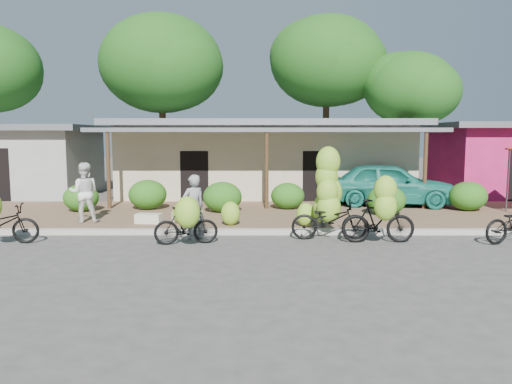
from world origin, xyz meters
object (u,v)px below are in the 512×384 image
(bike_center, at_px, (328,204))
(sack_far, at_px, (149,218))
(tree_center_right, at_px, (323,60))
(tree_near_right, at_px, (406,87))
(tree_far_center, at_px, (158,62))
(teal_van, at_px, (389,184))
(bystander, at_px, (84,193))
(bike_left, at_px, (186,222))
(bike_right, at_px, (380,216))
(vendor, at_px, (193,207))
(sack_near, at_px, (187,216))

(bike_center, bearing_deg, sack_far, 75.42)
(tree_center_right, bearing_deg, tree_near_right, -26.57)
(tree_near_right, bearing_deg, tree_far_center, 173.42)
(teal_van, bearing_deg, tree_far_center, 57.43)
(tree_center_right, relative_size, bystander, 5.17)
(bystander, bearing_deg, tree_far_center, -100.74)
(bike_left, height_order, bike_right, bike_right)
(tree_center_right, xyz_separation_m, vendor, (-5.31, -15.25, -6.00))
(bike_left, xyz_separation_m, bystander, (-3.42, 2.67, 0.42))
(bike_right, bearing_deg, bike_left, 92.08)
(bike_left, distance_m, sack_near, 2.93)
(vendor, bearing_deg, teal_van, -174.88)
(bike_left, bearing_deg, bike_right, -99.15)
(bike_left, relative_size, bystander, 0.92)
(bike_center, height_order, vendor, bike_center)
(tree_far_center, bearing_deg, tree_center_right, 3.18)
(vendor, bearing_deg, tree_center_right, -144.15)
(sack_far, height_order, vendor, vendor)
(bike_center, distance_m, teal_van, 6.12)
(vendor, distance_m, teal_van, 8.56)
(sack_far, height_order, bystander, bystander)
(bike_left, xyz_separation_m, sack_near, (-0.39, 2.89, -0.32))
(sack_far, bearing_deg, tree_center_right, 63.08)
(bike_center, height_order, sack_near, bike_center)
(tree_far_center, xyz_separation_m, bystander, (0.19, -12.86, -5.64))
(bike_right, height_order, teal_van, bike_right)
(tree_near_right, bearing_deg, sack_near, -131.28)
(tree_center_right, height_order, bike_left, tree_center_right)
(tree_near_right, relative_size, bike_right, 3.78)
(bike_left, xyz_separation_m, bike_right, (4.80, 0.19, 0.13))
(sack_near, bearing_deg, bystander, -175.86)
(tree_far_center, distance_m, teal_van, 14.94)
(bike_left, bearing_deg, sack_far, 19.04)
(bike_center, relative_size, vendor, 1.42)
(tree_far_center, distance_m, bike_right, 18.47)
(bike_center, relative_size, bike_right, 1.31)
(sack_near, bearing_deg, tree_near_right, 48.72)
(bystander, bearing_deg, tree_near_right, -150.02)
(sack_far, bearing_deg, bike_right, -20.24)
(bike_left, xyz_separation_m, bike_center, (3.62, 0.97, 0.33))
(sack_near, bearing_deg, teal_van, 25.83)
(tree_center_right, relative_size, sack_far, 12.31)
(sack_near, height_order, vendor, vendor)
(teal_van, bearing_deg, sack_far, 124.49)
(tree_far_center, xyz_separation_m, vendor, (3.69, -14.75, -5.80))
(bike_center, bearing_deg, sack_near, 66.59)
(sack_far, bearing_deg, tree_near_right, 46.67)
(bike_center, xyz_separation_m, bike_right, (1.18, -0.77, -0.20))
(tree_near_right, xyz_separation_m, bike_right, (-4.59, -13.84, -4.49))
(teal_van, bearing_deg, bike_left, 142.96)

